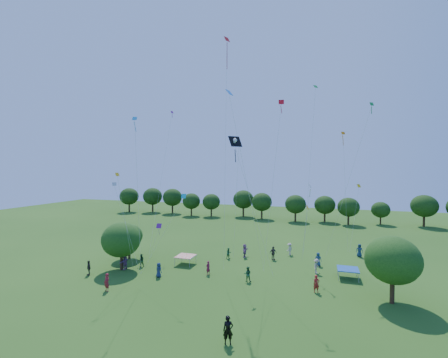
# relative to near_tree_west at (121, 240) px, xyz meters

# --- Properties ---
(near_tree_west) EXTENTS (4.56, 4.56, 5.69)m
(near_tree_west) POSITION_rel_near_tree_west_xyz_m (0.00, 0.00, 0.00)
(near_tree_west) COLOR #422B19
(near_tree_west) RESTS_ON ground
(near_tree_north) EXTENTS (3.54, 3.54, 4.65)m
(near_tree_north) POSITION_rel_near_tree_west_xyz_m (-1.83, 4.08, -0.58)
(near_tree_north) COLOR #422B19
(near_tree_north) RESTS_ON ground
(near_tree_east) EXTENTS (4.70, 4.70, 6.04)m
(near_tree_east) POSITION_rel_near_tree_west_xyz_m (28.76, -0.06, 0.29)
(near_tree_east) COLOR #422B19
(near_tree_east) RESTS_ON ground
(treeline) EXTENTS (88.01, 8.77, 6.77)m
(treeline) POSITION_rel_near_tree_west_xyz_m (11.20, 41.26, 0.46)
(treeline) COLOR #422B19
(treeline) RESTS_ON ground
(tent_red_stripe) EXTENTS (2.20, 2.20, 1.10)m
(tent_red_stripe) POSITION_rel_near_tree_west_xyz_m (6.43, 4.17, -2.59)
(tent_red_stripe) COLOR #D04218
(tent_red_stripe) RESTS_ON ground
(tent_blue) EXTENTS (2.20, 2.20, 1.10)m
(tent_blue) POSITION_rel_near_tree_west_xyz_m (25.51, 5.22, -2.59)
(tent_blue) COLOR #184A9E
(tent_blue) RESTS_ON ground
(man_in_black) EXTENTS (0.85, 0.70, 1.96)m
(man_in_black) POSITION_rel_near_tree_west_xyz_m (16.58, -10.60, -2.65)
(man_in_black) COLOR black
(man_in_black) RESTS_ON ground
(crowd_person_0) EXTENTS (0.91, 0.53, 1.77)m
(crowd_person_0) POSITION_rel_near_tree_west_xyz_m (27.72, 14.38, -2.74)
(crowd_person_0) COLOR #1A314D
(crowd_person_0) RESTS_ON ground
(crowd_person_1) EXTENTS (0.73, 0.56, 1.75)m
(crowd_person_1) POSITION_rel_near_tree_west_xyz_m (2.58, -5.76, -2.75)
(crowd_person_1) COLOR maroon
(crowd_person_1) RESTS_ON ground
(crowd_person_2) EXTENTS (0.81, 0.77, 1.47)m
(crowd_person_2) POSITION_rel_near_tree_west_xyz_m (10.94, 8.09, -2.89)
(crowd_person_2) COLOR #285E36
(crowd_person_2) RESTS_ON ground
(crowd_person_3) EXTENTS (0.96, 1.21, 1.69)m
(crowd_person_3) POSITION_rel_near_tree_west_xyz_m (18.52, 12.34, -2.78)
(crowd_person_3) COLOR beige
(crowd_person_3) RESTS_ON ground
(crowd_person_4) EXTENTS (1.10, 1.06, 1.79)m
(crowd_person_4) POSITION_rel_near_tree_west_xyz_m (16.66, 9.46, -2.73)
(crowd_person_4) COLOR #453937
(crowd_person_4) RESTS_ON ground
(crowd_person_5) EXTENTS (0.68, 1.71, 1.81)m
(crowd_person_5) POSITION_rel_near_tree_west_xyz_m (0.29, 0.25, -2.72)
(crowd_person_5) COLOR #864E86
(crowd_person_5) RESTS_ON ground
(crowd_person_6) EXTENTS (0.89, 0.65, 1.61)m
(crowd_person_6) POSITION_rel_near_tree_west_xyz_m (5.50, -0.82, -2.82)
(crowd_person_6) COLOR #1A294E
(crowd_person_6) RESTS_ON ground
(crowd_person_7) EXTENTS (0.60, 0.70, 1.58)m
(crowd_person_7) POSITION_rel_near_tree_west_xyz_m (10.44, 1.60, -2.84)
(crowd_person_7) COLOR maroon
(crowd_person_7) RESTS_ON ground
(crowd_person_8) EXTENTS (0.86, 0.57, 1.61)m
(crowd_person_8) POSITION_rel_near_tree_west_xyz_m (15.21, 0.97, -2.82)
(crowd_person_8) COLOR #255731
(crowd_person_8) RESTS_ON ground
(crowd_person_9) EXTENTS (0.84, 1.20, 1.68)m
(crowd_person_9) POSITION_rel_near_tree_west_xyz_m (22.21, 5.83, -2.79)
(crowd_person_9) COLOR #B19E8D
(crowd_person_9) RESTS_ON ground
(crowd_person_10) EXTENTS (1.05, 0.95, 1.67)m
(crowd_person_10) POSITION_rel_near_tree_west_xyz_m (-2.40, -2.68, -2.79)
(crowd_person_10) COLOR #3C3530
(crowd_person_10) RESTS_ON ground
(crowd_person_11) EXTENTS (0.70, 1.72, 1.81)m
(crowd_person_11) POSITION_rel_near_tree_west_xyz_m (12.81, 9.43, -2.72)
(crowd_person_11) COLOR #94568B
(crowd_person_11) RESTS_ON ground
(crowd_person_12) EXTENTS (0.87, 0.54, 1.67)m
(crowd_person_12) POSITION_rel_near_tree_west_xyz_m (22.37, 8.67, -2.79)
(crowd_person_12) COLOR navy
(crowd_person_12) RESTS_ON ground
(crowd_person_13) EXTENTS (0.74, 0.62, 1.69)m
(crowd_person_13) POSITION_rel_near_tree_west_xyz_m (22.26, 0.28, -2.78)
(crowd_person_13) COLOR maroon
(crowd_person_13) RESTS_ON ground
(crowd_person_14) EXTENTS (0.87, 0.83, 1.59)m
(crowd_person_14) POSITION_rel_near_tree_west_xyz_m (1.62, 1.64, -2.83)
(crowd_person_14) COLOR #204C21
(crowd_person_14) RESTS_ON ground
(pirate_kite) EXTENTS (3.80, 3.59, 13.79)m
(pirate_kite) POSITION_rel_near_tree_west_xyz_m (15.07, -3.23, 10.70)
(pirate_kite) COLOR black
(red_high_kite) EXTENTS (1.31, 4.66, 26.42)m
(red_high_kite) POSITION_rel_near_tree_west_xyz_m (12.00, 3.61, 18.46)
(red_high_kite) COLOR red
(small_kite_0) EXTENTS (1.97, 0.93, 18.00)m
(small_kite_0) POSITION_rel_near_tree_west_xyz_m (18.18, 1.76, 11.42)
(small_kite_0) COLOR red
(small_kite_1) EXTENTS (1.12, 1.81, 15.35)m
(small_kite_1) POSITION_rel_near_tree_west_xyz_m (25.35, 10.30, 8.89)
(small_kite_1) COLOR orange
(small_kite_2) EXTENTS (0.33, 2.62, 10.37)m
(small_kite_2) POSITION_rel_near_tree_west_xyz_m (2.71, -3.48, 5.22)
(small_kite_2) COLOR gold
(small_kite_3) EXTENTS (4.55, 3.90, 17.70)m
(small_kite_3) POSITION_rel_near_tree_west_xyz_m (26.29, 5.78, 10.04)
(small_kite_3) COLOR #1A8F2E
(small_kite_4) EXTENTS (0.50, 1.34, 15.81)m
(small_kite_4) POSITION_rel_near_tree_west_xyz_m (5.30, -4.56, 9.26)
(small_kite_4) COLOR #1381C7
(small_kite_5) EXTENTS (1.44, 0.52, 4.10)m
(small_kite_5) POSITION_rel_near_tree_west_xyz_m (3.82, 2.06, 1.17)
(small_kite_5) COLOR #711687
(small_kite_6) EXTENTS (1.01, 1.20, 8.97)m
(small_kite_6) POSITION_rel_near_tree_west_xyz_m (21.26, 5.75, 4.76)
(small_kite_6) COLOR silver
(small_kite_7) EXTENTS (5.01, 0.40, 8.33)m
(small_kite_7) POSITION_rel_near_tree_west_xyz_m (8.90, -3.48, 4.13)
(small_kite_7) COLOR #0DA8C6
(small_kite_8) EXTENTS (1.14, 1.13, 14.02)m
(small_kite_8) POSITION_rel_near_tree_west_xyz_m (13.25, 3.98, 8.16)
(small_kite_8) COLOR red
(small_kite_9) EXTENTS (1.66, 3.67, 8.64)m
(small_kite_9) POSITION_rel_near_tree_west_xyz_m (27.38, 14.60, 4.63)
(small_kite_9) COLOR #E8B80C
(small_kite_10) EXTENTS (0.85, 1.32, 6.56)m
(small_kite_10) POSITION_rel_near_tree_west_xyz_m (21.04, 5.93, 3.15)
(small_kite_10) COLOR yellow
(small_kite_11) EXTENTS (1.58, 0.81, 21.30)m
(small_kite_11) POSITION_rel_near_tree_west_xyz_m (21.47, 9.60, 12.77)
(small_kite_11) COLOR #198B2D
(small_kite_12) EXTENTS (2.95, 4.31, 18.07)m
(small_kite_12) POSITION_rel_near_tree_west_xyz_m (14.96, -2.56, 12.04)
(small_kite_12) COLOR blue
(small_kite_13) EXTENTS (3.20, 12.30, 20.19)m
(small_kite_13) POSITION_rel_near_tree_west_xyz_m (0.30, 10.44, 11.21)
(small_kite_13) COLOR #891686
(small_kite_14) EXTENTS (2.06, 1.74, 9.44)m
(small_kite_14) POSITION_rel_near_tree_west_xyz_m (3.65, -4.82, 4.57)
(small_kite_14) COLOR silver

